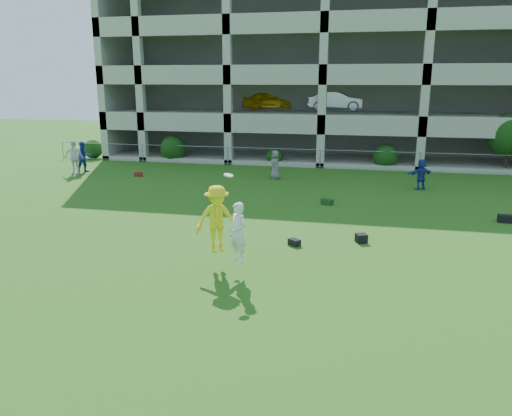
% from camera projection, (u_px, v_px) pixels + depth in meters
% --- Properties ---
extents(ground, '(100.00, 100.00, 0.00)m').
position_uv_depth(ground, '(255.00, 287.00, 13.44)').
color(ground, '#235114').
rests_on(ground, ground).
extents(bystander_a, '(1.11, 1.13, 1.84)m').
position_uv_depth(bystander_a, '(84.00, 157.00, 29.79)').
color(bystander_a, navy).
rests_on(bystander_a, ground).
extents(bystander_b, '(1.17, 0.49, 2.00)m').
position_uv_depth(bystander_b, '(74.00, 157.00, 29.10)').
color(bystander_b, silver).
rests_on(bystander_b, ground).
extents(bystander_c, '(0.84, 0.93, 1.60)m').
position_uv_depth(bystander_c, '(275.00, 165.00, 27.77)').
color(bystander_c, slate).
rests_on(bystander_c, ground).
extents(bystander_d, '(1.45, 1.19, 1.55)m').
position_uv_depth(bystander_d, '(421.00, 174.00, 25.11)').
color(bystander_d, navy).
rests_on(bystander_d, ground).
extents(bag_black_b, '(0.47, 0.45, 0.22)m').
position_uv_depth(bag_black_b, '(294.00, 242.00, 16.75)').
color(bag_black_b, black).
rests_on(bag_black_b, ground).
extents(crate_d, '(0.46, 0.46, 0.30)m').
position_uv_depth(crate_d, '(361.00, 238.00, 17.06)').
color(crate_d, black).
rests_on(crate_d, ground).
extents(bag_black_e, '(0.61, 0.32, 0.30)m').
position_uv_depth(bag_black_e, '(506.00, 219.00, 19.44)').
color(bag_black_e, black).
rests_on(bag_black_e, ground).
extents(bag_red_f, '(0.51, 0.40, 0.24)m').
position_uv_depth(bag_red_f, '(138.00, 174.00, 28.70)').
color(bag_red_f, maroon).
rests_on(bag_red_f, ground).
extents(bag_green_g, '(0.58, 0.53, 0.25)m').
position_uv_depth(bag_green_g, '(327.00, 202.00, 22.22)').
color(bag_green_g, '#123313').
rests_on(bag_green_g, ground).
extents(frisbee_contest, '(1.88, 1.60, 2.44)m').
position_uv_depth(frisbee_contest, '(221.00, 221.00, 14.35)').
color(frisbee_contest, yellow).
rests_on(frisbee_contest, ground).
extents(parking_garage, '(30.00, 14.00, 12.00)m').
position_uv_depth(parking_garage, '(333.00, 71.00, 38.15)').
color(parking_garage, '#9E998C').
rests_on(parking_garage, ground).
extents(fence, '(36.06, 0.06, 1.20)m').
position_uv_depth(fence, '(320.00, 158.00, 31.27)').
color(fence, gray).
rests_on(fence, ground).
extents(shrub_row, '(34.38, 2.52, 3.50)m').
position_uv_depth(shrub_row, '(396.00, 145.00, 30.76)').
color(shrub_row, '#163D11').
rests_on(shrub_row, ground).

